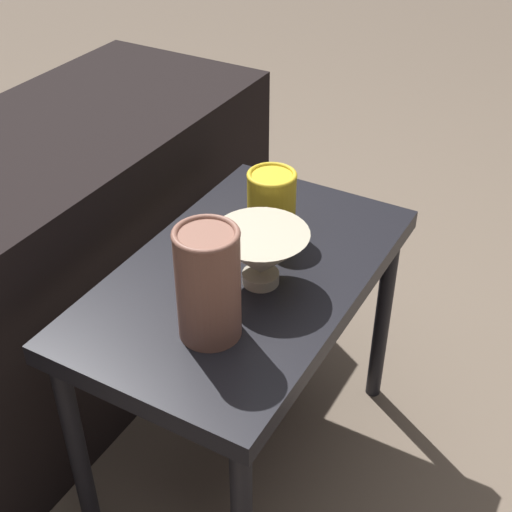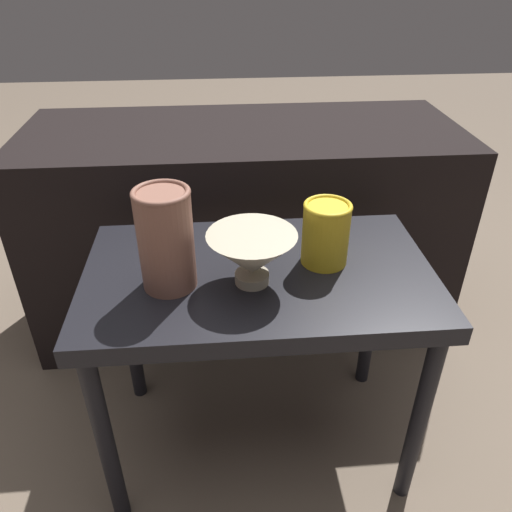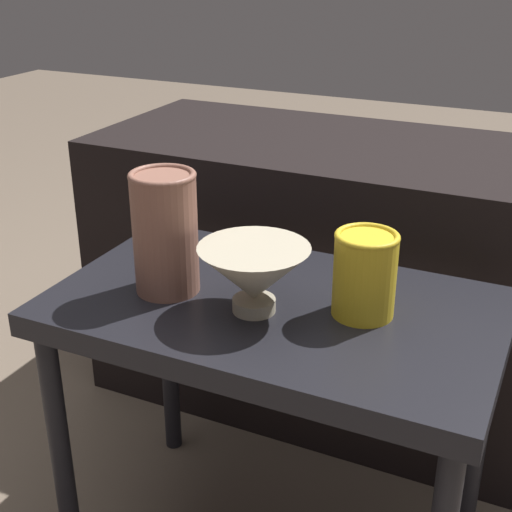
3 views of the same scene
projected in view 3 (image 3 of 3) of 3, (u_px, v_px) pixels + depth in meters
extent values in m
cube|color=black|center=(275.00, 312.00, 1.15)|extent=(0.72, 0.43, 0.04)
cylinder|color=black|center=(61.00, 452.00, 1.24)|extent=(0.04, 0.04, 0.49)
cylinder|color=black|center=(169.00, 353.00, 1.54)|extent=(0.04, 0.04, 0.49)
cylinder|color=black|center=(478.00, 434.00, 1.28)|extent=(0.04, 0.04, 0.49)
cube|color=black|center=(366.00, 281.00, 1.68)|extent=(1.26, 0.50, 0.65)
cylinder|color=#B2A88E|center=(254.00, 305.00, 1.11)|extent=(0.07, 0.07, 0.02)
cone|color=#B2A88E|center=(254.00, 273.00, 1.09)|extent=(0.17, 0.17, 0.09)
cylinder|color=brown|center=(165.00, 234.00, 1.14)|extent=(0.11, 0.11, 0.20)
torus|color=brown|center=(162.00, 175.00, 1.10)|extent=(0.11, 0.11, 0.01)
cylinder|color=gold|center=(365.00, 276.00, 1.08)|extent=(0.10, 0.10, 0.13)
torus|color=gold|center=(367.00, 236.00, 1.05)|extent=(0.10, 0.10, 0.01)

